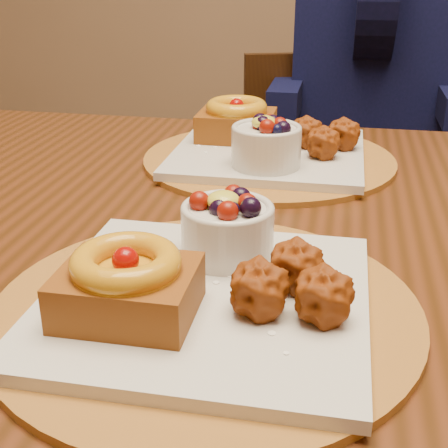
{
  "coord_description": "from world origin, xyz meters",
  "views": [
    {
      "loc": [
        0.02,
        -0.79,
        1.05
      ],
      "look_at": [
        -0.08,
        -0.28,
        0.82
      ],
      "focal_mm": 50.0,
      "sensor_mm": 36.0,
      "label": 1
    }
  ],
  "objects_px": {
    "place_setting_far": "(266,145)",
    "diner": "(372,44)",
    "place_setting_near": "(204,284)",
    "dining_table": "(245,273)",
    "chair_far": "(321,198)"
  },
  "relations": [
    {
      "from": "diner",
      "to": "place_setting_near",
      "type": "bearing_deg",
      "value": -95.18
    },
    {
      "from": "place_setting_near",
      "to": "diner",
      "type": "xyz_separation_m",
      "value": [
        0.17,
        1.22,
        0.05
      ]
    },
    {
      "from": "chair_far",
      "to": "dining_table",
      "type": "bearing_deg",
      "value": -110.98
    },
    {
      "from": "dining_table",
      "to": "chair_far",
      "type": "distance_m",
      "value": 0.91
    },
    {
      "from": "place_setting_near",
      "to": "place_setting_far",
      "type": "height_order",
      "value": "place_setting_far"
    },
    {
      "from": "place_setting_far",
      "to": "diner",
      "type": "xyz_separation_m",
      "value": [
        0.17,
        0.79,
        0.05
      ]
    },
    {
      "from": "place_setting_far",
      "to": "diner",
      "type": "distance_m",
      "value": 0.81
    },
    {
      "from": "dining_table",
      "to": "chair_far",
      "type": "relative_size",
      "value": 1.98
    },
    {
      "from": "chair_far",
      "to": "place_setting_far",
      "type": "bearing_deg",
      "value": -112.66
    },
    {
      "from": "place_setting_far",
      "to": "diner",
      "type": "height_order",
      "value": "diner"
    },
    {
      "from": "place_setting_far",
      "to": "place_setting_near",
      "type": "bearing_deg",
      "value": -89.92
    },
    {
      "from": "place_setting_near",
      "to": "place_setting_far",
      "type": "xyz_separation_m",
      "value": [
        -0.0,
        0.43,
        0.0
      ]
    },
    {
      "from": "dining_table",
      "to": "place_setting_near",
      "type": "height_order",
      "value": "place_setting_near"
    },
    {
      "from": "place_setting_near",
      "to": "diner",
      "type": "height_order",
      "value": "diner"
    },
    {
      "from": "place_setting_near",
      "to": "chair_far",
      "type": "bearing_deg",
      "value": 86.4
    }
  ]
}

